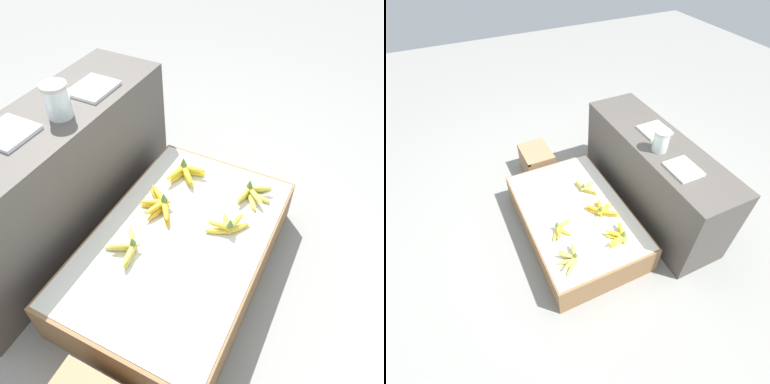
% 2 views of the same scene
% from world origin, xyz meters
% --- Properties ---
extents(ground_plane, '(10.00, 10.00, 0.00)m').
position_xyz_m(ground_plane, '(0.00, 0.00, 0.00)').
color(ground_plane, gray).
extents(display_platform, '(1.21, 0.79, 0.26)m').
position_xyz_m(display_platform, '(0.00, 0.00, 0.13)').
color(display_platform, olive).
rests_on(display_platform, ground_plane).
extents(back_vendor_table, '(1.50, 0.44, 0.70)m').
position_xyz_m(back_vendor_table, '(-0.01, 0.71, 0.35)').
color(back_vendor_table, '#4C4742').
rests_on(back_vendor_table, ground_plane).
extents(banana_bunch_front_midright, '(0.17, 0.19, 0.10)m').
position_xyz_m(banana_bunch_front_midright, '(0.14, -0.19, 0.29)').
color(banana_bunch_front_midright, gold).
rests_on(banana_bunch_front_midright, display_platform).
extents(banana_bunch_front_right, '(0.22, 0.17, 0.10)m').
position_xyz_m(banana_bunch_front_right, '(0.40, -0.22, 0.29)').
color(banana_bunch_front_right, '#DBCC4C').
rests_on(banana_bunch_front_right, display_platform).
extents(banana_bunch_middle_midleft, '(0.23, 0.17, 0.09)m').
position_xyz_m(banana_bunch_middle_midleft, '(-0.17, 0.17, 0.29)').
color(banana_bunch_middle_midleft, '#DBCC4C').
rests_on(banana_bunch_middle_midleft, display_platform).
extents(banana_bunch_middle_midright, '(0.22, 0.23, 0.11)m').
position_xyz_m(banana_bunch_middle_midright, '(0.12, 0.17, 0.30)').
color(banana_bunch_middle_midright, gold).
rests_on(banana_bunch_middle_midright, display_platform).
extents(banana_bunch_middle_right, '(0.19, 0.18, 0.11)m').
position_xyz_m(banana_bunch_middle_right, '(0.39, 0.17, 0.30)').
color(banana_bunch_middle_right, yellow).
rests_on(banana_bunch_middle_right, display_platform).
extents(glass_jar, '(0.12, 0.12, 0.16)m').
position_xyz_m(glass_jar, '(0.08, 0.64, 0.78)').
color(glass_jar, silver).
rests_on(glass_jar, back_vendor_table).
extents(foam_tray_white, '(0.23, 0.19, 0.02)m').
position_xyz_m(foam_tray_white, '(0.34, 0.66, 0.71)').
color(foam_tray_white, white).
rests_on(foam_tray_white, back_vendor_table).
extents(foam_tray_dark, '(0.21, 0.21, 0.02)m').
position_xyz_m(foam_tray_dark, '(-0.13, 0.76, 0.71)').
color(foam_tray_dark, white).
rests_on(foam_tray_dark, back_vendor_table).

